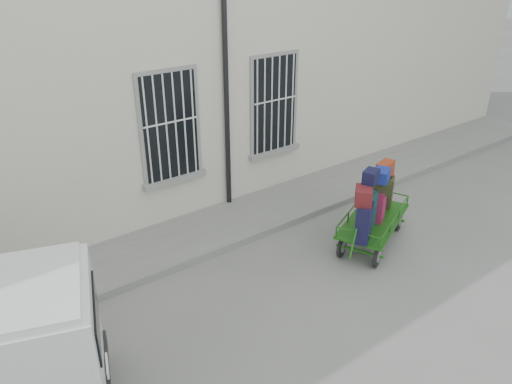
% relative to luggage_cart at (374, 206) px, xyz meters
% --- Properties ---
extents(ground, '(80.00, 80.00, 0.00)m').
position_rel_luggage_cart_xyz_m(ground, '(-2.38, 0.17, -0.88)').
color(ground, slate).
rests_on(ground, ground).
extents(building, '(24.00, 5.15, 6.00)m').
position_rel_luggage_cart_xyz_m(building, '(-2.38, 5.66, 2.12)').
color(building, beige).
rests_on(building, ground).
extents(sidewalk, '(24.00, 1.70, 0.15)m').
position_rel_luggage_cart_xyz_m(sidewalk, '(-2.38, 2.37, -0.81)').
color(sidewalk, slate).
rests_on(sidewalk, ground).
extents(luggage_cart, '(2.42, 1.70, 1.83)m').
position_rel_luggage_cart_xyz_m(luggage_cart, '(0.00, 0.00, 0.00)').
color(luggage_cart, black).
rests_on(luggage_cart, ground).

